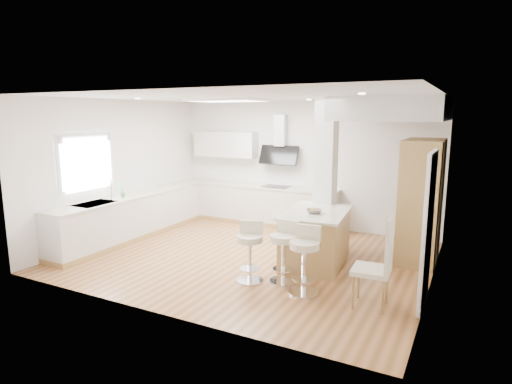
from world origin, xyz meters
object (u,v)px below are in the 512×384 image
Objects in this scene: bar_stool_c at (305,256)px; dining_chair at (380,260)px; peninsula at (316,237)px; bar_stool_a at (250,248)px; bar_stool_b at (284,248)px.

dining_chair is at bearing -2.51° from bar_stool_c.
peninsula is 1.27m from bar_stool_c.
bar_stool_a is at bearing 174.70° from bar_stool_c.
bar_stool_c reaches higher than bar_stool_a.
bar_stool_a is at bearing 176.24° from dining_chair.
bar_stool_c is at bearing -83.61° from peninsula.
dining_chair is at bearing -20.34° from bar_stool_a.
bar_stool_b is 0.77× the size of dining_chair.
dining_chair reaches higher than peninsula.
bar_stool_b reaches higher than bar_stool_a.
bar_stool_a is 1.93m from dining_chair.
bar_stool_a is 0.51m from bar_stool_b.
bar_stool_a is 0.95× the size of bar_stool_c.
bar_stool_c is 1.04m from dining_chair.
bar_stool_a is at bearing -123.40° from peninsula.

